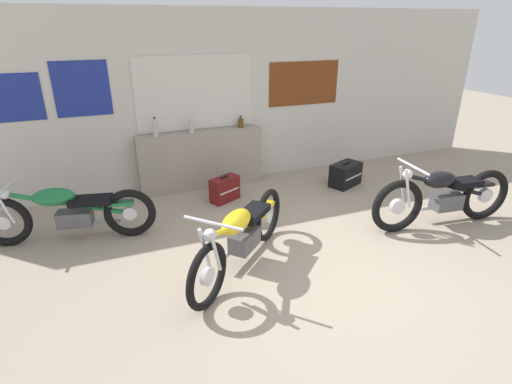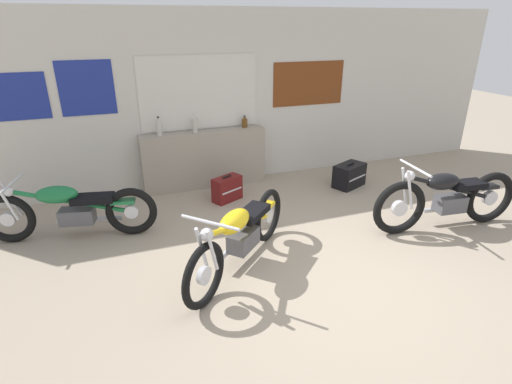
% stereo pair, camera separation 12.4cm
% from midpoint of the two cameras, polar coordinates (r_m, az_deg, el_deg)
% --- Properties ---
extents(ground_plane, '(24.00, 24.00, 0.00)m').
position_cam_midpoint_polar(ground_plane, '(4.55, 12.38, -12.13)').
color(ground_plane, gray).
extents(wall_back, '(10.00, 0.07, 2.80)m').
position_cam_midpoint_polar(wall_back, '(6.82, -1.74, 13.24)').
color(wall_back, beige).
rests_on(wall_back, ground_plane).
extents(sill_counter, '(2.04, 0.28, 0.95)m').
position_cam_midpoint_polar(sill_counter, '(6.70, -6.81, 4.67)').
color(sill_counter, gray).
rests_on(sill_counter, ground_plane).
extents(bottle_leftmost, '(0.08, 0.08, 0.30)m').
position_cam_midpoint_polar(bottle_leftmost, '(6.39, -13.16, 8.98)').
color(bottle_leftmost, '#B7B2A8').
rests_on(bottle_leftmost, sill_counter).
extents(bottle_left_center, '(0.08, 0.08, 0.31)m').
position_cam_midpoint_polar(bottle_left_center, '(6.48, -8.20, 9.57)').
color(bottle_left_center, '#B7B2A8').
rests_on(bottle_left_center, sill_counter).
extents(bottle_center, '(0.09, 0.09, 0.20)m').
position_cam_midpoint_polar(bottle_center, '(6.77, -1.14, 9.95)').
color(bottle_center, '#5B3814').
rests_on(bottle_center, sill_counter).
extents(motorcycle_black, '(2.12, 0.64, 0.92)m').
position_cam_midpoint_polar(motorcycle_black, '(5.88, 26.12, -0.80)').
color(motorcycle_black, black).
rests_on(motorcycle_black, ground_plane).
extents(motorcycle_yellow, '(1.60, 1.51, 0.86)m').
position_cam_midpoint_polar(motorcycle_yellow, '(4.43, -1.49, -6.10)').
color(motorcycle_yellow, black).
rests_on(motorcycle_yellow, ground_plane).
extents(motorcycle_green, '(2.12, 0.71, 0.81)m').
position_cam_midpoint_polar(motorcycle_green, '(5.53, -24.44, -2.32)').
color(motorcycle_green, black).
rests_on(motorcycle_green, ground_plane).
extents(hard_case_black, '(0.63, 0.51, 0.41)m').
position_cam_midpoint_polar(hard_case_black, '(6.92, 13.67, 2.32)').
color(hard_case_black, black).
rests_on(hard_case_black, ground_plane).
extents(hard_case_darkred, '(0.51, 0.40, 0.41)m').
position_cam_midpoint_polar(hard_case_darkred, '(6.21, -3.58, 0.46)').
color(hard_case_darkred, maroon).
rests_on(hard_case_darkred, ground_plane).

